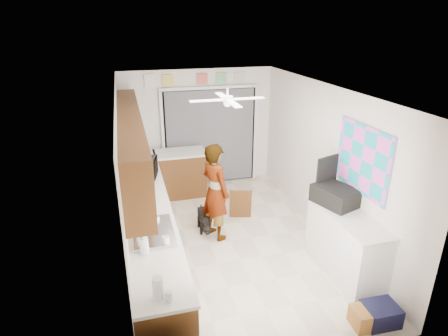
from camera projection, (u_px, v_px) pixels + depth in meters
floor at (230, 241)px, 6.22m from camera, size 5.00×5.00×0.00m
ceiling at (231, 90)px, 5.29m from camera, size 5.00×5.00×0.00m
wall_back at (198, 129)px, 8.00m from camera, size 3.20×0.00×3.20m
wall_front at (304, 268)px, 3.51m from camera, size 3.20×0.00×3.20m
wall_left at (124, 182)px, 5.37m from camera, size 0.00×5.00×5.00m
wall_right at (324, 162)px, 6.14m from camera, size 0.00×5.00×5.00m
left_base_cabinets at (149, 228)px, 5.74m from camera, size 0.60×4.80×0.90m
left_countertop at (147, 200)px, 5.57m from camera, size 0.62×4.80×0.04m
upper_cabinets at (131, 141)px, 5.38m from camera, size 0.32×4.00×0.80m
sink_basin at (153, 232)px, 4.66m from camera, size 0.50×0.76×0.06m
faucet at (137, 228)px, 4.57m from camera, size 0.03×0.03×0.22m
peninsula_base at (181, 174)px, 7.72m from camera, size 1.00×0.60×0.90m
peninsula_top at (180, 153)px, 7.55m from camera, size 1.04×0.64×0.04m
back_opening_recess at (210, 137)px, 8.11m from camera, size 2.00×0.06×2.10m
curtain_panel at (211, 138)px, 8.07m from camera, size 1.90×0.03×2.05m
door_trim_left at (163, 141)px, 7.83m from camera, size 0.06×0.04×2.10m
door_trim_right at (255, 134)px, 8.33m from camera, size 0.06×0.04×2.10m
door_trim_head at (210, 88)px, 7.68m from camera, size 2.10×0.04×0.06m
header_frame_0 at (168, 80)px, 7.44m from camera, size 0.22×0.02×0.22m
header_frame_2 at (202, 79)px, 7.61m from camera, size 0.22×0.02×0.22m
header_frame_3 at (221, 78)px, 7.71m from camera, size 0.22×0.02×0.22m
header_frame_4 at (240, 77)px, 7.80m from camera, size 0.22×0.02×0.22m
route66_sign at (150, 81)px, 7.35m from camera, size 0.22×0.02×0.26m
right_counter_base at (345, 245)px, 5.30m from camera, size 0.50×1.40×0.90m
right_counter_top at (349, 216)px, 5.13m from camera, size 0.54×1.44×0.04m
abstract_painting at (363, 159)px, 5.09m from camera, size 0.03×1.15×0.95m
ceiling_fan at (228, 100)px, 5.54m from camera, size 1.14×1.14×0.24m
microwave at (144, 169)px, 6.24m from camera, size 0.50×0.64×0.32m
soap_bottle at (144, 242)px, 4.21m from camera, size 0.13×0.13×0.29m
cup at (155, 219)px, 4.89m from camera, size 0.16×0.16×0.10m
jar_a at (166, 241)px, 4.39m from camera, size 0.11×0.11×0.12m
jar_b at (169, 296)px, 3.53m from camera, size 0.07×0.07×0.10m
paper_towel_roll at (158, 288)px, 3.54m from camera, size 0.12×0.12×0.24m
suitcase at (335, 196)px, 5.37m from camera, size 0.62×0.72×0.26m
suitcase_rim at (335, 202)px, 5.41m from camera, size 0.60×0.69×0.02m
suitcase_lid at (327, 172)px, 5.54m from camera, size 0.41×0.16×0.50m
cardboard_box at (368, 317)px, 4.46m from camera, size 0.40×0.31×0.24m
navy_crate at (380, 314)px, 4.50m from camera, size 0.42×0.35×0.25m
cabinet_door_panel at (240, 204)px, 6.80m from camera, size 0.43×0.26×0.59m
man at (215, 192)px, 6.07m from camera, size 0.60×0.70×1.64m
dog at (204, 220)px, 6.46m from camera, size 0.24×0.53×0.41m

